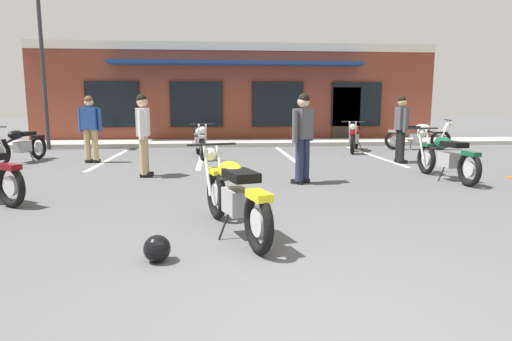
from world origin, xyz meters
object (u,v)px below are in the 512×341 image
motorcycle_black_cruiser (418,135)px  motorcycle_green_cafe_racer (200,141)px  motorcycle_silver_naked (446,156)px  person_in_black_shirt (303,133)px  person_in_shorts_foreground (401,125)px  person_by_back_row (143,130)px  motorcycle_red_sportbike (20,145)px  parking_lot_lamp_post (40,42)px  motorcycle_orange_scrambler (355,137)px  helmet_on_pavement (157,249)px  person_near_building (90,125)px  motorcycle_foreground_classic (234,194)px

motorcycle_black_cruiser → motorcycle_green_cafe_racer: bearing=-169.3°
motorcycle_silver_naked → person_in_black_shirt: bearing=-176.4°
person_in_shorts_foreground → person_by_back_row: bearing=-165.9°
person_by_back_row → motorcycle_black_cruiser: bearing=29.4°
motorcycle_red_sportbike → motorcycle_black_cruiser: size_ratio=1.00×
parking_lot_lamp_post → motorcycle_red_sportbike: bearing=-80.7°
motorcycle_red_sportbike → motorcycle_green_cafe_racer: same height
motorcycle_red_sportbike → motorcycle_orange_scrambler: (9.19, 1.77, 0.00)m
motorcycle_orange_scrambler → person_by_back_row: size_ratio=1.19×
motorcycle_green_cafe_racer → parking_lot_lamp_post: (-4.97, 2.33, 2.90)m
helmet_on_pavement → person_in_black_shirt: bearing=60.9°
motorcycle_black_cruiser → person_near_building: (-9.63, -2.24, 0.49)m
person_near_building → motorcycle_orange_scrambler: bearing=14.4°
person_near_building → motorcycle_silver_naked: bearing=-22.1°
motorcycle_orange_scrambler → helmet_on_pavement: motorcycle_orange_scrambler is taller
motorcycle_orange_scrambler → person_in_shorts_foreground: (0.33, -2.61, 0.49)m
motorcycle_silver_naked → motorcycle_foreground_classic: bearing=-143.2°
motorcycle_green_cafe_racer → person_near_building: size_ratio=1.26×
helmet_on_pavement → parking_lot_lamp_post: parking_lot_lamp_post is taller
motorcycle_red_sportbike → person_in_black_shirt: person_in_black_shirt is taller
motorcycle_orange_scrambler → parking_lot_lamp_post: 10.22m
person_near_building → motorcycle_foreground_classic: bearing=-62.1°
motorcycle_black_cruiser → person_by_back_row: person_by_back_row is taller
motorcycle_red_sportbike → person_in_black_shirt: 7.38m
motorcycle_green_cafe_racer → person_in_black_shirt: 4.73m
motorcycle_black_cruiser → motorcycle_orange_scrambler: bearing=-171.2°
motorcycle_foreground_classic → motorcycle_red_sportbike: (-5.13, 6.45, 0.00)m
person_in_shorts_foreground → motorcycle_green_cafe_racer: bearing=162.0°
person_in_shorts_foreground → person_by_back_row: (-6.07, -1.53, 0.00)m
parking_lot_lamp_post → person_in_black_shirt: bearing=-42.9°
person_in_shorts_foreground → person_by_back_row: 6.26m
motorcycle_green_cafe_racer → motorcycle_foreground_classic: bearing=-84.7°
motorcycle_green_cafe_racer → parking_lot_lamp_post: 6.21m
person_in_black_shirt → motorcycle_green_cafe_racer: bearing=116.1°
motorcycle_black_cruiser → person_in_black_shirt: 7.39m
person_in_shorts_foreground → person_by_back_row: size_ratio=1.00×
person_in_black_shirt → person_in_shorts_foreground: 3.95m
person_in_shorts_foreground → motorcycle_black_cruiser: bearing=57.5°
person_in_shorts_foreground → helmet_on_pavement: person_in_shorts_foreground is taller
motorcycle_red_sportbike → motorcycle_orange_scrambler: bearing=10.9°
motorcycle_silver_naked → motorcycle_green_cafe_racer: 6.40m
motorcycle_black_cruiser → helmet_on_pavement: motorcycle_black_cruiser is taller
motorcycle_black_cruiser → person_in_shorts_foreground: (-1.89, -2.96, 0.49)m
motorcycle_black_cruiser → person_near_building: size_ratio=1.25×
motorcycle_silver_naked → person_in_black_shirt: 2.94m
motorcycle_green_cafe_racer → person_in_shorts_foreground: (5.07, -1.65, 0.49)m
motorcycle_foreground_classic → person_in_shorts_foreground: 7.14m
motorcycle_foreground_classic → motorcycle_black_cruiser: 10.62m
parking_lot_lamp_post → person_in_shorts_foreground: bearing=-21.6°
person_in_black_shirt → person_in_shorts_foreground: bearing=40.7°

